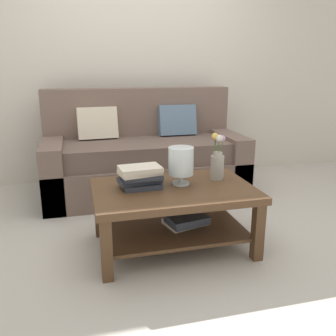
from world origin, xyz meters
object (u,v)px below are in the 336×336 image
coffee_table (174,205)px  flower_pitcher (217,161)px  glass_hurricane_vase (181,162)px  couch (144,158)px  book_stack_main (141,177)px

coffee_table → flower_pitcher: bearing=16.4°
coffee_table → glass_hurricane_vase: 0.31m
glass_hurricane_vase → coffee_table: bearing=-139.5°
glass_hurricane_vase → couch: bearing=92.1°
book_stack_main → flower_pitcher: size_ratio=0.88×
coffee_table → flower_pitcher: flower_pitcher is taller
coffee_table → glass_hurricane_vase: bearing=40.5°
couch → flower_pitcher: 1.24m
flower_pitcher → couch: bearing=106.5°
coffee_table → book_stack_main: bearing=166.9°
book_stack_main → coffee_table: bearing=-13.1°
couch → glass_hurricane_vase: couch is taller
couch → flower_pitcher: bearing=-73.5°
coffee_table → flower_pitcher: (0.36, 0.11, 0.27)m
coffee_table → glass_hurricane_vase: size_ratio=4.12×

